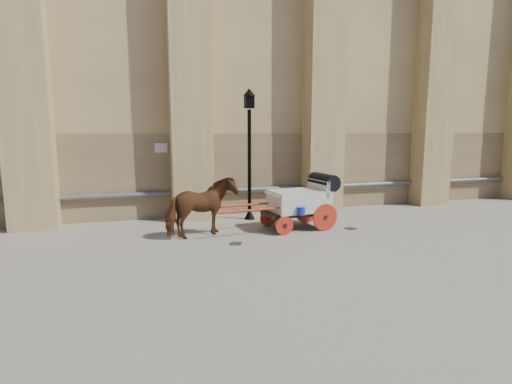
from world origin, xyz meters
name	(u,v)px	position (x,y,z in m)	size (l,w,h in m)	color
ground	(248,243)	(0.00, 0.00, 0.00)	(90.00, 90.00, 0.00)	gray
horse	(202,207)	(-1.10, 1.08, 0.88)	(0.95, 2.08, 1.76)	brown
carriage	(303,199)	(2.16, 1.22, 0.93)	(4.02, 1.52, 1.72)	black
street_lamp	(249,151)	(0.90, 2.97, 2.41)	(0.42, 0.42, 4.50)	black
drain_grate_near	(236,244)	(-0.33, 0.06, 0.01)	(0.32, 0.32, 0.01)	black
drain_grate_far	(351,228)	(3.59, 0.66, 0.01)	(0.32, 0.32, 0.01)	black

